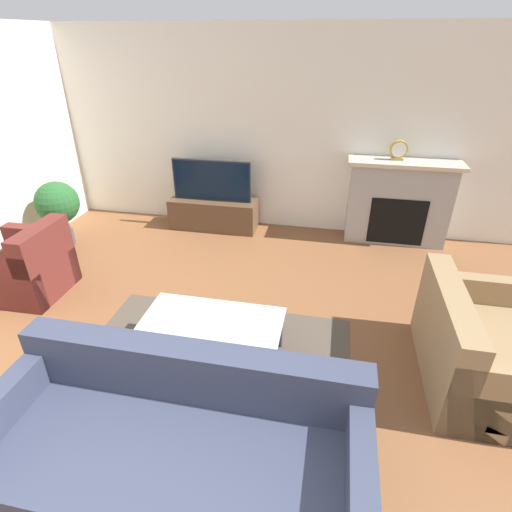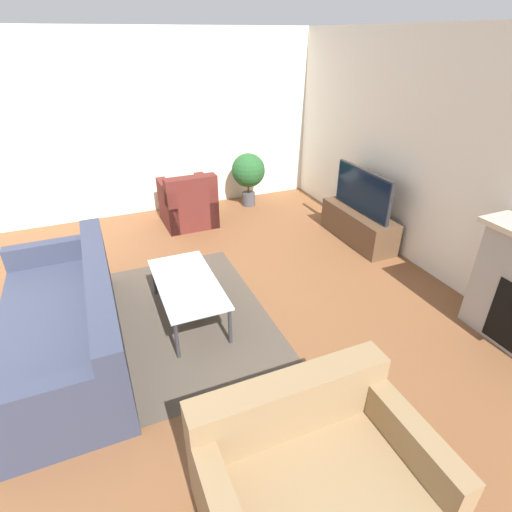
% 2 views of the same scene
% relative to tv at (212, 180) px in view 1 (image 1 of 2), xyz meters
% --- Properties ---
extents(wall_back, '(8.96, 0.06, 2.70)m').
position_rel_tv_xyz_m(wall_back, '(0.74, 0.32, 0.62)').
color(wall_back, silver).
rests_on(wall_back, ground_plane).
extents(area_rug, '(2.40, 1.78, 0.00)m').
position_rel_tv_xyz_m(area_rug, '(0.80, -2.78, -0.73)').
color(area_rug, '#4C4238').
rests_on(area_rug, ground_plane).
extents(fireplace, '(1.43, 0.44, 1.14)m').
position_rel_tv_xyz_m(fireplace, '(2.57, 0.10, -0.14)').
color(fireplace, '#9E9993').
rests_on(fireplace, ground_plane).
extents(tv_stand, '(1.27, 0.42, 0.44)m').
position_rel_tv_xyz_m(tv_stand, '(0.00, 0.00, -0.51)').
color(tv_stand, brown).
rests_on(tv_stand, ground_plane).
extents(tv, '(1.13, 0.06, 0.58)m').
position_rel_tv_xyz_m(tv, '(0.00, 0.00, 0.00)').
color(tv, '#232328').
rests_on(tv, tv_stand).
extents(couch_sectional, '(2.29, 0.99, 0.82)m').
position_rel_tv_xyz_m(couch_sectional, '(0.91, -3.79, -0.45)').
color(couch_sectional, '#33384C').
rests_on(couch_sectional, ground_plane).
extents(couch_loveseat, '(0.95, 1.29, 0.82)m').
position_rel_tv_xyz_m(couch_loveseat, '(3.01, -2.47, -0.44)').
color(couch_loveseat, '#8C704C').
rests_on(couch_loveseat, ground_plane).
extents(armchair_by_window, '(0.79, 0.76, 0.82)m').
position_rel_tv_xyz_m(armchair_by_window, '(-1.48, -2.06, -0.43)').
color(armchair_by_window, '#5B231E').
rests_on(armchair_by_window, ground_plane).
extents(coffee_table, '(1.20, 0.58, 0.42)m').
position_rel_tv_xyz_m(coffee_table, '(0.80, -2.65, -0.35)').
color(coffee_table, '#333338').
rests_on(coffee_table, ground_plane).
extents(potted_plant, '(0.55, 0.55, 0.89)m').
position_rel_tv_xyz_m(potted_plant, '(-1.84, -0.93, -0.15)').
color(potted_plant, '#47474C').
rests_on(potted_plant, ground_plane).
extents(mantel_clock, '(0.22, 0.07, 0.25)m').
position_rel_tv_xyz_m(mantel_clock, '(2.46, 0.10, 0.53)').
color(mantel_clock, '#B79338').
rests_on(mantel_clock, fireplace).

